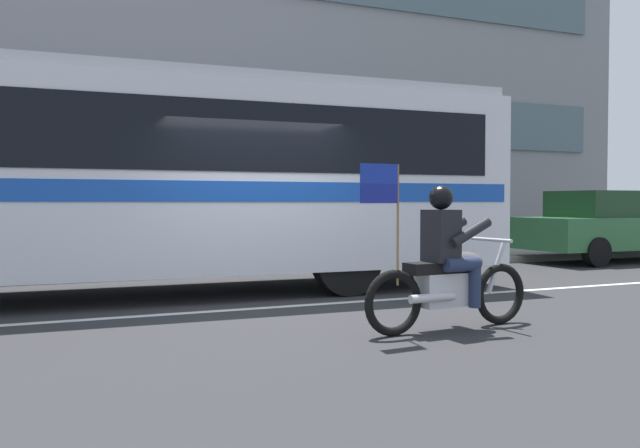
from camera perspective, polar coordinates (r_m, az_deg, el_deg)
name	(u,v)px	position (r m, az deg, el deg)	size (l,w,h in m)	color
ground_plane	(256,301)	(9.24, -5.59, -6.71)	(60.00, 60.00, 0.00)	#2B2B2D
sidewalk_curb	(183,264)	(14.15, -11.85, -3.44)	(28.00, 3.80, 0.15)	gray
lane_center_stripe	(270,307)	(8.68, -4.39, -7.25)	(26.60, 0.14, 0.01)	silver
office_building_facade	(162,43)	(16.78, -13.56, 15.06)	(28.00, 0.89, 10.41)	gray
transit_bus	(95,167)	(9.95, -19.02, 4.68)	(12.58, 2.91, 3.22)	silver
motorcycle_with_rider	(448,269)	(7.22, 11.05, -3.84)	(2.19, 0.64, 1.78)	black
parked_sedan_curbside	(613,225)	(16.66, 24.12, -0.09)	(4.58, 1.88, 1.64)	#2D6638
fire_hydrant	(329,243)	(13.90, 0.77, -1.66)	(0.22, 0.30, 0.75)	#4C8C3F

